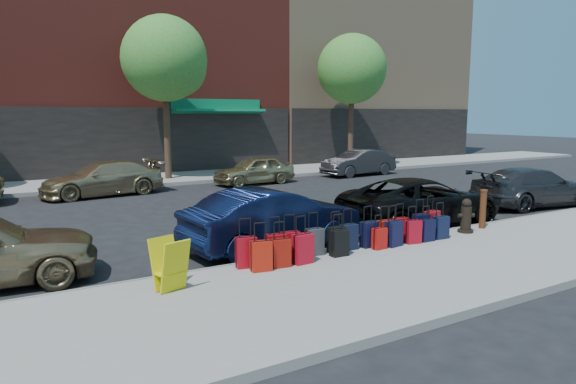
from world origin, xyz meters
TOP-DOWN VIEW (x-y plane):
  - ground at (0.00, 0.00)m, footprint 120.00×120.00m
  - sidewalk_near at (0.00, -6.50)m, footprint 60.00×4.00m
  - sidewalk_far at (0.00, 10.00)m, footprint 60.00×4.00m
  - curb_near at (0.00, -4.48)m, footprint 60.00×0.08m
  - curb_far at (0.00, 7.98)m, footprint 60.00×0.08m
  - building_right at (16.00, 17.99)m, footprint 15.00×12.12m
  - tree_center at (0.64, 9.50)m, footprint 3.80×3.80m
  - tree_right at (11.14, 9.50)m, footprint 3.80×3.80m
  - suitcase_front_0 at (-2.57, -4.82)m, footprint 0.43×0.29m
  - suitcase_front_1 at (-1.92, -4.83)m, footprint 0.41×0.27m
  - suitcase_front_2 at (-1.56, -4.80)m, footprint 0.42×0.28m
  - suitcase_front_3 at (-0.95, -4.77)m, footprint 0.39×0.23m
  - suitcase_front_4 at (-0.43, -4.84)m, footprint 0.37×0.20m
  - suitcase_front_5 at (-0.06, -4.79)m, footprint 0.38×0.22m
  - suitcase_front_6 at (0.46, -4.84)m, footprint 0.39×0.22m
  - suitcase_front_7 at (1.00, -4.76)m, footprint 0.38×0.24m
  - suitcase_front_8 at (1.46, -4.77)m, footprint 0.38×0.24m
  - suitcase_front_9 at (2.07, -4.81)m, footprint 0.40×0.24m
  - suitcase_front_10 at (2.46, -4.78)m, footprint 0.44×0.29m
  - suitcase_back_0 at (-2.42, -5.16)m, footprint 0.42×0.29m
  - suitcase_back_1 at (-1.98, -5.13)m, footprint 0.39×0.25m
  - suitcase_back_2 at (-1.49, -5.16)m, footprint 0.42×0.26m
  - suitcase_back_4 at (-0.54, -5.09)m, footprint 0.38×0.23m
  - suitcase_back_6 at (0.54, -5.10)m, footprint 0.33×0.20m
  - suitcase_back_7 at (0.98, -5.07)m, footprint 0.42×0.28m
  - suitcase_back_8 at (1.54, -5.10)m, footprint 0.39×0.26m
  - suitcase_back_9 at (1.96, -5.12)m, footprint 0.36×0.21m
  - suitcase_back_10 at (2.43, -5.11)m, footprint 0.38×0.24m
  - fire_hydrant at (3.47, -4.96)m, footprint 0.44×0.38m
  - bollard at (4.22, -4.86)m, footprint 0.19×0.19m
  - display_rack at (-4.24, -5.34)m, footprint 0.62×0.66m
  - car_near_1 at (-1.16, -3.38)m, footprint 4.37×1.85m
  - car_near_2 at (3.65, -3.25)m, footprint 4.86×2.43m
  - car_near_3 at (8.98, -3.06)m, footprint 4.68×2.35m
  - car_far_1 at (-2.95, 6.73)m, footprint 4.70×2.40m
  - car_far_2 at (3.47, 6.65)m, footprint 3.77×1.77m
  - car_far_3 at (9.48, 6.86)m, footprint 4.07×1.66m

SIDE VIEW (x-z plane):
  - ground at x=0.00m, z-range 0.00..0.00m
  - sidewalk_near at x=0.00m, z-range 0.00..0.15m
  - sidewalk_far at x=0.00m, z-range 0.00..0.15m
  - curb_near at x=0.00m, z-range 0.00..0.15m
  - curb_far at x=0.00m, z-range 0.00..0.15m
  - suitcase_back_6 at x=0.54m, z-range 0.01..0.77m
  - suitcase_back_9 at x=1.96m, z-range -0.01..0.82m
  - suitcase_back_8 at x=1.54m, z-range -0.01..0.85m
  - suitcase_front_7 at x=1.00m, z-range -0.01..0.85m
  - suitcase_back_10 at x=2.43m, z-range -0.01..0.85m
  - suitcase_front_8 at x=1.46m, z-range -0.01..0.86m
  - suitcase_back_4 at x=-0.54m, z-range -0.02..0.87m
  - suitcase_back_1 at x=-1.98m, z-range -0.02..0.87m
  - suitcase_front_4 at x=-0.43m, z-range -0.02..0.87m
  - suitcase_front_5 at x=-0.06m, z-range -0.02..0.89m
  - suitcase_front_3 at x=-0.95m, z-range -0.02..0.89m
  - suitcase_back_7 at x=0.98m, z-range -0.02..0.90m
  - suitcase_back_0 at x=-2.42m, z-range -0.02..0.90m
  - suitcase_front_6 at x=0.46m, z-range -0.02..0.90m
  - suitcase_front_1 at x=-1.92m, z-range -0.02..0.90m
  - suitcase_front_2 at x=-1.56m, z-range -0.02..0.91m
  - suitcase_front_9 at x=2.07m, z-range -0.02..0.91m
  - suitcase_back_2 at x=-1.49m, z-range -0.03..0.93m
  - suitcase_front_0 at x=-2.57m, z-range -0.03..0.93m
  - suitcase_front_10 at x=2.46m, z-range -0.03..0.95m
  - fire_hydrant at x=3.47m, z-range 0.12..0.97m
  - display_rack at x=-4.24m, z-range 0.14..1.03m
  - car_far_2 at x=3.47m, z-range 0.00..1.25m
  - car_near_3 at x=8.98m, z-range 0.00..1.30m
  - car_far_1 at x=-2.95m, z-range 0.00..1.31m
  - car_far_3 at x=9.48m, z-range 0.00..1.31m
  - car_near_2 at x=3.65m, z-range 0.00..1.32m
  - bollard at x=4.22m, z-range 0.17..1.17m
  - car_near_1 at x=-1.16m, z-range 0.00..1.40m
  - tree_center at x=0.64m, z-range 1.78..9.05m
  - tree_right at x=11.14m, z-range 1.78..9.05m
  - building_right at x=16.00m, z-range -0.02..17.98m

